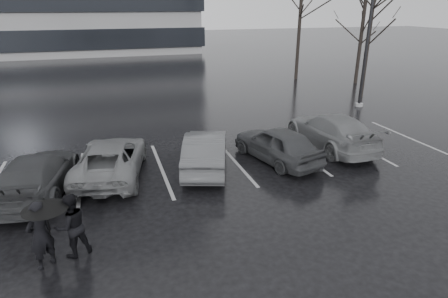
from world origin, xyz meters
TOP-DOWN VIEW (x-y plane):
  - ground at (0.00, 0.00)m, footprint 160.00×160.00m
  - car_main at (2.16, 1.93)m, footprint 2.52×4.24m
  - car_west_a at (-0.61, 2.12)m, footprint 2.68×4.38m
  - car_west_b at (-3.92, 2.49)m, footprint 2.98×4.88m
  - car_west_c at (-6.18, 1.81)m, footprint 2.50×4.70m
  - car_east at (4.95, 2.62)m, footprint 2.06×4.91m
  - pedestrian_left at (-5.58, -2.15)m, footprint 0.72×0.70m
  - pedestrian_right at (-4.95, -1.90)m, footprint 0.96×0.87m
  - umbrella at (-5.40, -2.05)m, footprint 0.99×0.99m
  - lamp_post at (10.37, 7.97)m, footprint 0.45×0.45m
  - stall_stripes at (-0.80, 2.50)m, footprint 19.72×5.00m
  - tree_east at (12.00, 10.00)m, footprint 0.26×0.26m
  - tree_ne at (14.50, 14.00)m, footprint 0.26×0.26m
  - tree_north at (11.00, 17.00)m, footprint 0.26×0.26m

SIDE VIEW (x-z plane):
  - ground at x=0.00m, z-range 0.00..0.00m
  - stall_stripes at x=-0.80m, z-range 0.00..0.00m
  - car_west_b at x=-3.92m, z-range 0.00..1.26m
  - car_west_c at x=-6.18m, z-range 0.00..1.30m
  - car_main at x=2.16m, z-range 0.00..1.35m
  - car_west_a at x=-0.61m, z-range 0.00..1.36m
  - car_east at x=4.95m, z-range 0.00..1.42m
  - pedestrian_right at x=-4.95m, z-range 0.00..1.60m
  - pedestrian_left at x=-5.58m, z-range 0.00..1.67m
  - umbrella at x=-5.40m, z-range 0.69..2.37m
  - tree_ne at x=14.50m, z-range 0.00..7.00m
  - lamp_post at x=10.37m, z-range -0.35..7.94m
  - tree_east at x=12.00m, z-range 0.00..8.00m
  - tree_north at x=11.00m, z-range 0.00..8.50m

